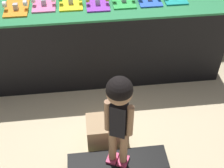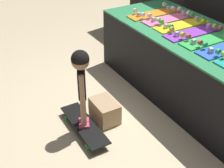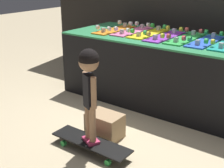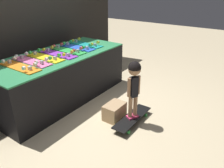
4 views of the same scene
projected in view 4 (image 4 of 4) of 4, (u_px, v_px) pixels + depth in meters
name	position (u px, v px, depth m)	size (l,w,h in m)	color
ground_plane	(90.00, 108.00, 3.48)	(16.00, 16.00, 0.00)	beige
back_wall	(23.00, 25.00, 3.75)	(4.86, 0.10, 2.31)	black
display_rack	(60.00, 77.00, 3.65)	(2.33, 0.98, 0.77)	black
skateboard_orange_on_rack	(19.00, 66.00, 2.95)	(0.20, 0.70, 0.09)	orange
skateboard_pink_on_rack	(32.00, 61.00, 3.15)	(0.20, 0.70, 0.09)	pink
skateboard_yellow_on_rack	(45.00, 57.00, 3.32)	(0.20, 0.70, 0.09)	yellow
skateboard_purple_on_rack	(58.00, 54.00, 3.47)	(0.20, 0.70, 0.09)	purple
skateboard_green_on_rack	(68.00, 50.00, 3.66)	(0.20, 0.70, 0.09)	green
skateboard_blue_on_rack	(77.00, 47.00, 3.83)	(0.20, 0.70, 0.09)	blue
skateboard_teal_on_rack	(85.00, 44.00, 4.01)	(0.20, 0.70, 0.09)	teal
skateboard_on_floor	(132.00, 118.00, 3.09)	(0.76, 0.21, 0.09)	black
child	(134.00, 80.00, 2.84)	(0.19, 0.17, 0.83)	#E03D6B
storage_box	(114.00, 111.00, 3.17)	(0.33, 0.23, 0.23)	tan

